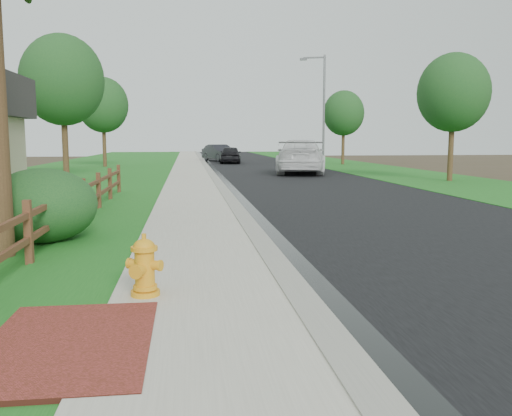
{
  "coord_description": "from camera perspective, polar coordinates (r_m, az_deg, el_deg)",
  "views": [
    {
      "loc": [
        -1.02,
        -6.29,
        2.08
      ],
      "look_at": [
        0.32,
        4.21,
        0.73
      ],
      "focal_mm": 38.0,
      "sensor_mm": 36.0,
      "label": 1
    }
  ],
  "objects": [
    {
      "name": "dark_car_far",
      "position": [
        50.37,
        -3.87,
        5.81
      ],
      "size": [
        3.23,
        4.92,
        1.53
      ],
      "primitive_type": "imported",
      "rotation": [
        0.0,
        0.0,
        0.38
      ],
      "color": "black",
      "rests_on": "road"
    },
    {
      "name": "verge_far",
      "position": [
        43.2,
        9.6,
        4.47
      ],
      "size": [
        6.0,
        90.0,
        0.04
      ],
      "primitive_type": "cube",
      "color": "#195819",
      "rests_on": "ground"
    },
    {
      "name": "tree_mid_right",
      "position": [
        44.27,
        9.22,
        9.82
      ],
      "size": [
        3.25,
        3.25,
        5.9
      ],
      "color": "#3A2817",
      "rests_on": "ground"
    },
    {
      "name": "dark_car_mid",
      "position": [
        45.95,
        -2.7,
        5.63
      ],
      "size": [
        2.15,
        4.42,
        1.45
      ],
      "primitive_type": "imported",
      "rotation": [
        0.0,
        0.0,
        3.04
      ],
      "color": "black",
      "rests_on": "road"
    },
    {
      "name": "ranch_fence",
      "position": [
        13.03,
        -18.66,
        0.47
      ],
      "size": [
        0.12,
        16.92,
        1.1
      ],
      "color": "#462A17",
      "rests_on": "ground"
    },
    {
      "name": "white_suv",
      "position": [
        32.55,
        4.71,
        5.4
      ],
      "size": [
        4.17,
        7.29,
        1.99
      ],
      "primitive_type": "imported",
      "rotation": [
        0.0,
        0.0,
        2.93
      ],
      "color": "silver",
      "rests_on": "road"
    },
    {
      "name": "tree_near_right",
      "position": [
        28.18,
        20.06,
        11.32
      ],
      "size": [
        3.43,
        3.43,
        6.17
      ],
      "color": "#3A2817",
      "rests_on": "ground"
    },
    {
      "name": "sidewalk",
      "position": [
        41.34,
        -7.14,
        4.43
      ],
      "size": [
        2.2,
        90.0,
        0.1
      ],
      "primitive_type": "cube",
      "color": "#A6A290",
      "rests_on": "ground"
    },
    {
      "name": "road",
      "position": [
        41.72,
        0.46,
        4.46
      ],
      "size": [
        8.0,
        90.0,
        0.02
      ],
      "primitive_type": "cube",
      "color": "black",
      "rests_on": "ground"
    },
    {
      "name": "grass_strip",
      "position": [
        41.38,
        -9.77,
        4.36
      ],
      "size": [
        1.6,
        90.0,
        0.06
      ],
      "primitive_type": "cube",
      "color": "#195819",
      "rests_on": "ground"
    },
    {
      "name": "tree_near_left",
      "position": [
        28.83,
        -19.71,
        12.54
      ],
      "size": [
        4.04,
        4.04,
        7.16
      ],
      "color": "#3A2817",
      "rests_on": "ground"
    },
    {
      "name": "fire_hydrant",
      "position": [
        7.03,
        -11.67,
        -6.13
      ],
      "size": [
        0.52,
        0.43,
        0.8
      ],
      "color": "orange",
      "rests_on": "sidewalk"
    },
    {
      "name": "streetlight",
      "position": [
        39.32,
        6.94,
        10.76
      ],
      "size": [
        1.78,
        0.71,
        7.92
      ],
      "color": "slate",
      "rests_on": "ground"
    },
    {
      "name": "curb",
      "position": [
        41.36,
        -5.33,
        4.47
      ],
      "size": [
        0.4,
        90.0,
        0.12
      ],
      "primitive_type": "cube",
      "color": "gray",
      "rests_on": "ground"
    },
    {
      "name": "brick_patch",
      "position": [
        5.79,
        -19.11,
        -13.62
      ],
      "size": [
        1.6,
        2.4,
        0.11
      ],
      "primitive_type": "cube",
      "color": "maroon",
      "rests_on": "ground"
    },
    {
      "name": "tree_mid_left",
      "position": [
        41.58,
        -15.81,
        10.38
      ],
      "size": [
        3.65,
        3.65,
        6.53
      ],
      "color": "#3A2817",
      "rests_on": "ground"
    },
    {
      "name": "wet_gutter",
      "position": [
        41.38,
        -4.84,
        4.43
      ],
      "size": [
        0.5,
        90.0,
        0.0
      ],
      "primitive_type": "cube",
      "color": "black",
      "rests_on": "road"
    },
    {
      "name": "ground",
      "position": [
        6.7,
        1.86,
        -10.79
      ],
      "size": [
        120.0,
        120.0,
        0.0
      ],
      "primitive_type": "plane",
      "color": "#3B3320"
    },
    {
      "name": "shrub_b",
      "position": [
        11.63,
        -21.57,
        0.23
      ],
      "size": [
        2.57,
        2.57,
        1.51
      ],
      "primitive_type": "ellipsoid",
      "rotation": [
        0.0,
        0.0,
        -0.22
      ],
      "color": "#17411C",
      "rests_on": "ground"
    },
    {
      "name": "lawn_near",
      "position": [
        41.93,
        -16.91,
        4.17
      ],
      "size": [
        9.0,
        90.0,
        0.04
      ],
      "primitive_type": "cube",
      "color": "#195819",
      "rests_on": "ground"
    }
  ]
}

